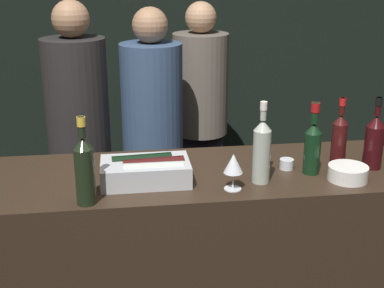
# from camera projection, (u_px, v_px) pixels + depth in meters

# --- Properties ---
(wall_back_chalkboard) EXTENTS (6.40, 0.06, 2.80)m
(wall_back_chalkboard) POSITION_uv_depth(u_px,v_px,m) (155.00, 27.00, 4.24)
(wall_back_chalkboard) COLOR black
(wall_back_chalkboard) RESTS_ON ground_plane
(bar_counter) EXTENTS (1.98, 0.62, 1.04)m
(bar_counter) POSITION_uv_depth(u_px,v_px,m) (193.00, 275.00, 2.50)
(bar_counter) COLOR #2D2116
(bar_counter) RESTS_ON ground_plane
(ice_bin_with_bottles) EXTENTS (0.37, 0.22, 0.10)m
(ice_bin_with_bottles) POSITION_uv_depth(u_px,v_px,m) (147.00, 170.00, 2.22)
(ice_bin_with_bottles) COLOR #B7BABF
(ice_bin_with_bottles) RESTS_ON bar_counter
(bowl_white) EXTENTS (0.17, 0.17, 0.06)m
(bowl_white) POSITION_uv_depth(u_px,v_px,m) (348.00, 172.00, 2.24)
(bowl_white) COLOR silver
(bowl_white) RESTS_ON bar_counter
(wine_glass) EXTENTS (0.08, 0.08, 0.15)m
(wine_glass) POSITION_uv_depth(u_px,v_px,m) (233.00, 164.00, 2.13)
(wine_glass) COLOR silver
(wine_glass) RESTS_ON bar_counter
(candle_votive) EXTENTS (0.06, 0.06, 0.05)m
(candle_votive) POSITION_uv_depth(u_px,v_px,m) (287.00, 164.00, 2.36)
(candle_votive) COLOR silver
(candle_votive) RESTS_ON bar_counter
(red_wine_bottle_burgundy) EXTENTS (0.07, 0.07, 0.32)m
(red_wine_bottle_burgundy) POSITION_uv_depth(u_px,v_px,m) (313.00, 144.00, 2.28)
(red_wine_bottle_burgundy) COLOR black
(red_wine_bottle_burgundy) RESTS_ON bar_counter
(red_wine_bottle_black_foil) EXTENTS (0.08, 0.08, 0.32)m
(red_wine_bottle_black_foil) POSITION_uv_depth(u_px,v_px,m) (374.00, 140.00, 2.34)
(red_wine_bottle_black_foil) COLOR black
(red_wine_bottle_black_foil) RESTS_ON bar_counter
(red_wine_bottle_tall) EXTENTS (0.07, 0.07, 0.30)m
(red_wine_bottle_tall) POSITION_uv_depth(u_px,v_px,m) (339.00, 137.00, 2.40)
(red_wine_bottle_tall) COLOR #380F0F
(red_wine_bottle_tall) RESTS_ON bar_counter
(champagne_bottle) EXTENTS (0.07, 0.07, 0.34)m
(champagne_bottle) POSITION_uv_depth(u_px,v_px,m) (84.00, 168.00, 1.99)
(champagne_bottle) COLOR black
(champagne_bottle) RESTS_ON bar_counter
(white_wine_bottle) EXTENTS (0.07, 0.07, 0.35)m
(white_wine_bottle) POSITION_uv_depth(u_px,v_px,m) (262.00, 149.00, 2.19)
(white_wine_bottle) COLOR #9EA899
(white_wine_bottle) RESTS_ON bar_counter
(person_in_hoodie) EXTENTS (0.37, 0.37, 1.71)m
(person_in_hoodie) POSITION_uv_depth(u_px,v_px,m) (79.00, 132.00, 3.15)
(person_in_hoodie) COLOR black
(person_in_hoodie) RESTS_ON ground_plane
(person_blond_tee) EXTENTS (0.37, 0.37, 1.66)m
(person_blond_tee) POSITION_uv_depth(u_px,v_px,m) (153.00, 129.00, 3.30)
(person_blond_tee) COLOR black
(person_blond_tee) RESTS_ON ground_plane
(person_grey_polo) EXTENTS (0.38, 0.38, 1.65)m
(person_grey_polo) POSITION_uv_depth(u_px,v_px,m) (200.00, 110.00, 3.75)
(person_grey_polo) COLOR black
(person_grey_polo) RESTS_ON ground_plane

